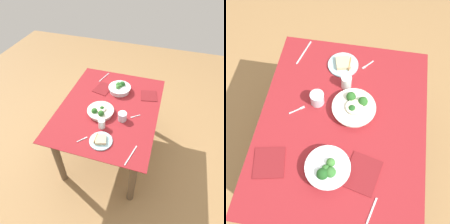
% 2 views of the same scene
% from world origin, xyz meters
% --- Properties ---
extents(ground_plane, '(6.00, 6.00, 0.00)m').
position_xyz_m(ground_plane, '(0.00, 0.00, 0.00)').
color(ground_plane, '#9E7547').
extents(dining_table, '(1.23, 0.98, 0.74)m').
position_xyz_m(dining_table, '(0.00, 0.00, 0.62)').
color(dining_table, maroon).
rests_on(dining_table, ground_plane).
extents(broccoli_bowl_far, '(0.24, 0.24, 0.10)m').
position_xyz_m(broccoli_bowl_far, '(-0.28, 0.03, 0.78)').
color(broccoli_bowl_far, white).
rests_on(broccoli_bowl_far, dining_table).
extents(broccoli_bowl_near, '(0.26, 0.26, 0.09)m').
position_xyz_m(broccoli_bowl_near, '(0.11, -0.06, 0.77)').
color(broccoli_bowl_near, silver).
rests_on(broccoli_bowl_near, dining_table).
extents(bread_side_plate, '(0.20, 0.20, 0.04)m').
position_xyz_m(bread_side_plate, '(0.43, 0.06, 0.76)').
color(bread_side_plate, '#99C6D1').
rests_on(bread_side_plate, dining_table).
extents(water_glass_center, '(0.06, 0.06, 0.09)m').
position_xyz_m(water_glass_center, '(0.27, 0.02, 0.79)').
color(water_glass_center, silver).
rests_on(water_glass_center, dining_table).
extents(water_glass_side, '(0.08, 0.08, 0.08)m').
position_xyz_m(water_glass_side, '(0.13, 0.17, 0.79)').
color(water_glass_side, silver).
rests_on(water_glass_side, dining_table).
extents(fork_by_far_bowl, '(0.07, 0.09, 0.00)m').
position_xyz_m(fork_by_far_bowl, '(0.05, 0.28, 0.75)').
color(fork_by_far_bowl, '#B7B7BC').
rests_on(fork_by_far_bowl, dining_table).
extents(fork_by_near_bowl, '(0.08, 0.07, 0.00)m').
position_xyz_m(fork_by_near_bowl, '(0.46, -0.10, 0.75)').
color(fork_by_near_bowl, '#B7B7BC').
rests_on(fork_by_near_bowl, dining_table).
extents(table_knife_left, '(0.20, 0.06, 0.00)m').
position_xyz_m(table_knife_left, '(-0.48, -0.22, 0.75)').
color(table_knife_left, '#B7B7BC').
rests_on(table_knife_left, dining_table).
extents(table_knife_right, '(0.21, 0.06, 0.00)m').
position_xyz_m(table_knife_right, '(0.49, 0.34, 0.75)').
color(table_knife_right, '#B7B7BC').
rests_on(table_knife_right, dining_table).
extents(napkin_folded_upper, '(0.24, 0.21, 0.01)m').
position_xyz_m(napkin_folded_upper, '(-0.27, -0.16, 0.75)').
color(napkin_folded_upper, maroon).
rests_on(napkin_folded_upper, dining_table).
extents(napkin_folded_lower, '(0.20, 0.20, 0.01)m').
position_xyz_m(napkin_folded_lower, '(-0.29, 0.35, 0.75)').
color(napkin_folded_lower, maroon).
rests_on(napkin_folded_lower, dining_table).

